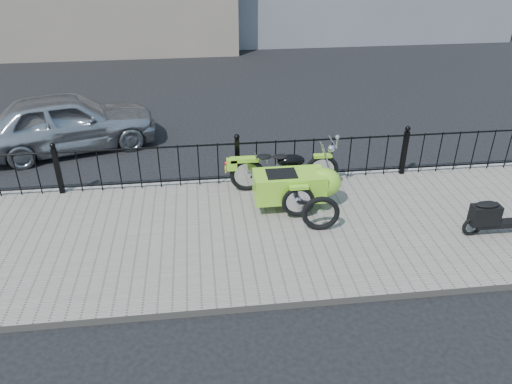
{
  "coord_description": "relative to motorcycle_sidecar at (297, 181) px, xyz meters",
  "views": [
    {
      "loc": [
        -0.71,
        -7.73,
        5.0
      ],
      "look_at": [
        0.21,
        -0.1,
        0.66
      ],
      "focal_mm": 35.0,
      "sensor_mm": 36.0,
      "label": 1
    }
  ],
  "objects": [
    {
      "name": "sedan_car",
      "position": [
        -4.84,
        3.39,
        0.1
      ],
      "size": [
        4.35,
        2.7,
        1.38
      ],
      "primitive_type": "imported",
      "rotation": [
        0.0,
        0.0,
        1.86
      ],
      "color": "#A2A3A9",
      "rests_on": "ground"
    },
    {
      "name": "motorcycle_sidecar",
      "position": [
        0.0,
        0.0,
        0.0
      ],
      "size": [
        2.28,
        1.48,
        0.98
      ],
      "color": "black",
      "rests_on": "sidewalk"
    },
    {
      "name": "curb",
      "position": [
        -1.04,
        1.1,
        -0.53
      ],
      "size": [
        30.0,
        0.1,
        0.12
      ],
      "primitive_type": "cube",
      "color": "gray",
      "rests_on": "ground"
    },
    {
      "name": "scooter",
      "position": [
        3.18,
        -1.43,
        -0.12
      ],
      "size": [
        1.34,
        0.39,
        0.91
      ],
      "color": "black",
      "rests_on": "sidewalk"
    },
    {
      "name": "spare_tire",
      "position": [
        0.24,
        -0.95,
        -0.14
      ],
      "size": [
        0.67,
        0.16,
        0.66
      ],
      "primitive_type": "torus",
      "rotation": [
        1.57,
        0.0,
        -0.09
      ],
      "color": "black",
      "rests_on": "sidewalk"
    },
    {
      "name": "iron_fence",
      "position": [
        -1.04,
        0.96,
        -0.01
      ],
      "size": [
        14.11,
        0.11,
        1.08
      ],
      "color": "black",
      "rests_on": "sidewalk"
    },
    {
      "name": "ground",
      "position": [
        -1.04,
        -0.34,
        -0.59
      ],
      "size": [
        120.0,
        120.0,
        0.0
      ],
      "primitive_type": "plane",
      "color": "black",
      "rests_on": "ground"
    },
    {
      "name": "sidewalk",
      "position": [
        -1.04,
        -0.84,
        -0.53
      ],
      "size": [
        30.0,
        3.8,
        0.12
      ],
      "primitive_type": "cube",
      "color": "gray",
      "rests_on": "ground"
    }
  ]
}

